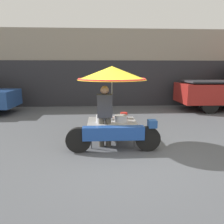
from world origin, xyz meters
name	(u,v)px	position (x,y,z in m)	size (l,w,h in m)	color
ground_plane	(129,160)	(0.00, 0.00, 0.00)	(36.00, 36.00, 0.00)	#4C4F54
shopfront_building	(111,68)	(0.00, 8.13, 1.99)	(28.00, 2.06, 4.00)	gray
vendor_motorcycle_cart	(112,86)	(-0.31, 1.11, 1.56)	(2.30, 1.81, 2.06)	black
vendor_person	(105,113)	(-0.52, 0.92, 0.88)	(0.38, 0.22, 1.58)	#4C473D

